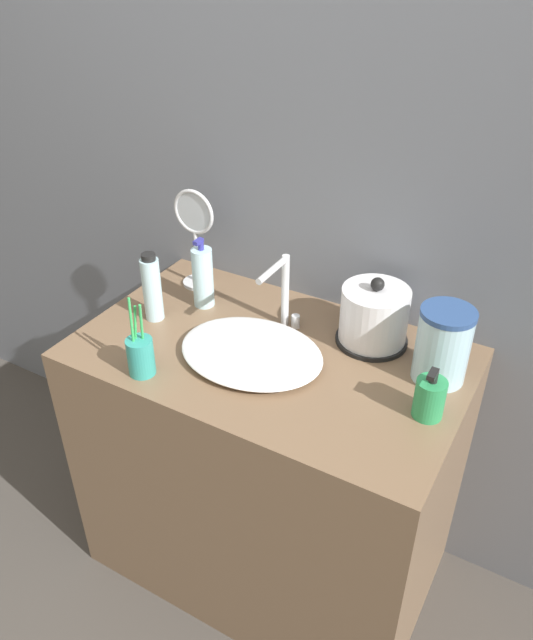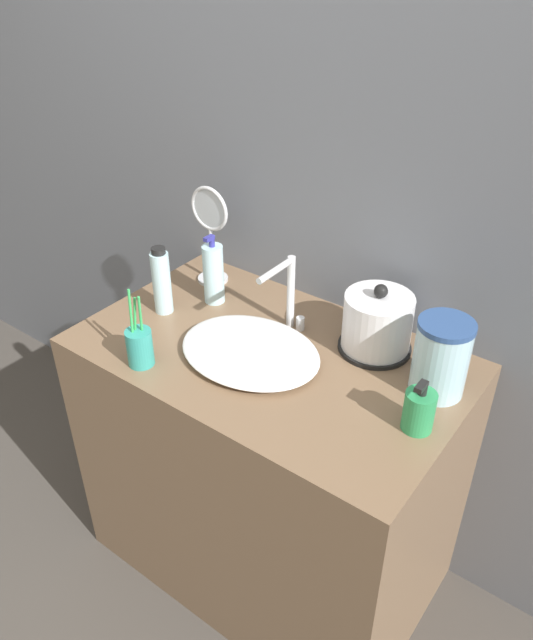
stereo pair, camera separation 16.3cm
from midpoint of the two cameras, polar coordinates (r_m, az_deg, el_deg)
The scene contains 12 objects.
ground_plane at distance 2.18m, azimuth -6.84°, elevation -26.49°, with size 12.00×12.00×0.00m, color #47423D.
wall_back at distance 1.75m, azimuth 3.18°, elevation 14.15°, with size 6.00×0.04×2.60m.
vanity_counter at distance 1.98m, azimuth -2.20°, elevation -13.27°, with size 1.05×0.64×0.88m.
sink_basin at distance 1.66m, azimuth -4.22°, elevation -3.01°, with size 0.40×0.31×0.04m.
faucet at distance 1.71m, azimuth -1.17°, elevation 2.71°, with size 0.06×0.16×0.22m.
electric_kettle at distance 1.69m, azimuth 7.08°, elevation 0.09°, with size 0.20×0.20×0.20m.
toothbrush_cup at distance 1.63m, azimuth -14.28°, elevation -3.26°, with size 0.07×0.07×0.22m.
lotion_bottle at distance 1.48m, azimuth 11.66°, elevation -7.10°, with size 0.07×0.07×0.14m.
shampoo_bottle at distance 1.82m, azimuth -12.99°, elevation 2.79°, with size 0.05×0.05×0.21m.
mouthwash_bottle at distance 1.86m, azimuth -8.36°, elevation 3.83°, with size 0.06×0.06×0.22m.
vanity_mirror at distance 1.93m, azimuth -9.00°, elevation 7.94°, with size 0.14×0.10×0.32m.
water_pitcher at distance 1.58m, azimuth 13.02°, elevation -2.34°, with size 0.14×0.14×0.20m.
Camera 1 is at (0.67, -0.87, 1.88)m, focal length 35.00 mm.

